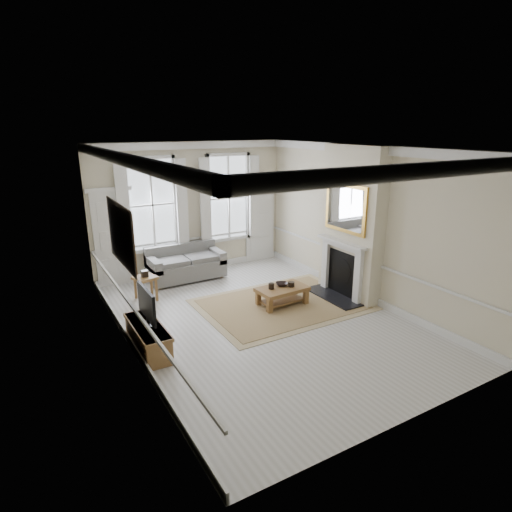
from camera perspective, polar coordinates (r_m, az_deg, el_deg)
floor at (r=8.74m, az=0.85°, el=-8.57°), size 7.20×7.20×0.00m
ceiling at (r=7.89m, az=0.97°, el=14.28°), size 7.20×7.20×0.00m
back_wall at (r=11.31m, az=-8.59°, el=6.28°), size 5.20×0.00×5.20m
left_wall at (r=7.22m, az=-17.08°, el=-0.50°), size 0.00×7.20×7.20m
right_wall at (r=9.72m, az=14.20°, el=4.17°), size 0.00×7.20×7.20m
window_left at (r=10.90m, az=-13.69°, el=6.65°), size 1.26×0.20×2.20m
window_right at (r=11.66m, az=-3.71°, el=7.75°), size 1.26×0.20×2.20m
door_left at (r=10.83m, az=-18.49°, el=2.11°), size 0.90×0.08×2.30m
door_right at (r=12.28m, az=0.53°, el=4.70°), size 0.90×0.08×2.30m
painting at (r=7.42m, az=-17.57°, el=2.74°), size 0.05×1.66×1.06m
chimney_breast at (r=9.74m, az=12.64°, el=4.31°), size 0.35×1.70×3.38m
hearth at (r=9.97m, az=10.20°, el=-5.37°), size 0.55×1.50×0.05m
fireplace at (r=9.85m, az=11.31°, el=-1.32°), size 0.21×1.45×1.33m
mirror at (r=9.53m, az=11.82°, el=6.23°), size 0.06×1.26×1.06m
sofa at (r=11.05m, az=-9.42°, el=-1.19°), size 1.88×0.91×0.87m
side_table at (r=9.88m, az=-14.56°, el=-3.26°), size 0.56×0.56×0.55m
rug at (r=9.46m, az=3.48°, el=-6.45°), size 3.50×2.60×0.02m
coffee_table at (r=9.34m, az=3.51°, el=-4.66°), size 1.12×0.69×0.41m
ceramic_pot_a at (r=9.20m, az=2.05°, el=-4.03°), size 0.13×0.13×0.13m
ceramic_pot_b at (r=9.36m, az=4.72°, el=-3.77°), size 0.15×0.15×0.10m
bowl at (r=9.40m, az=3.44°, el=-3.77°), size 0.35×0.35×0.06m
tv_stand at (r=7.79m, az=-14.19°, el=-10.55°), size 0.44×1.36×0.49m
tv at (r=7.52m, az=-14.37°, el=-6.21°), size 0.08×0.90×0.68m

